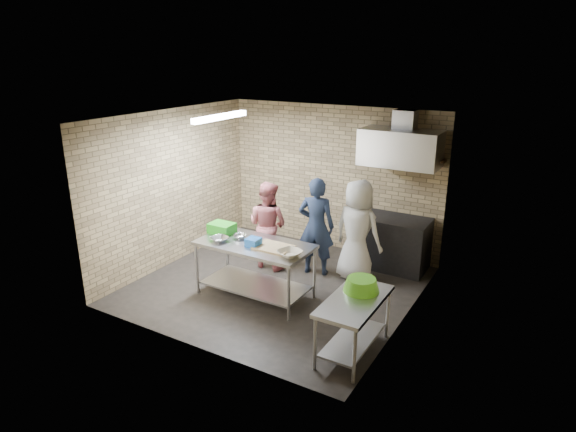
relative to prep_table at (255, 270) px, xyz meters
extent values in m
plane|color=black|center=(0.10, 0.45, -0.44)|extent=(4.20, 4.20, 0.00)
plane|color=black|center=(0.10, 0.45, 2.26)|extent=(4.20, 4.20, 0.00)
cube|color=tan|center=(0.10, 2.45, 0.91)|extent=(4.20, 0.06, 2.70)
cube|color=tan|center=(0.10, -1.55, 0.91)|extent=(4.20, 0.06, 2.70)
cube|color=tan|center=(-2.00, 0.45, 0.91)|extent=(0.06, 4.00, 2.70)
cube|color=tan|center=(2.20, 0.45, 0.91)|extent=(0.06, 4.00, 2.70)
cube|color=#A9AAAF|center=(0.00, 0.00, 0.00)|extent=(1.74, 0.87, 0.87)
cube|color=silver|center=(1.90, -0.65, -0.06)|extent=(0.60, 1.20, 0.75)
cube|color=black|center=(1.45, 2.10, 0.01)|extent=(1.20, 0.70, 0.90)
cube|color=silver|center=(1.45, 2.15, 1.66)|extent=(1.30, 0.60, 0.60)
cube|color=#A5A8AD|center=(1.45, 2.30, 2.11)|extent=(0.35, 0.30, 0.30)
cube|color=#3F2B19|center=(1.75, 2.34, 1.48)|extent=(0.80, 0.20, 0.04)
cube|color=white|center=(-0.90, 0.45, 2.20)|extent=(0.10, 1.25, 0.08)
cube|color=green|center=(-0.70, 0.12, 0.51)|extent=(0.39, 0.29, 0.15)
cube|color=blue|center=(0.05, -0.10, 0.50)|extent=(0.19, 0.19, 0.13)
cube|color=tan|center=(0.35, -0.02, 0.45)|extent=(0.53, 0.41, 0.03)
imported|color=silver|center=(-0.50, -0.20, 0.47)|extent=(0.35, 0.35, 0.07)
imported|color=silver|center=(-0.30, 0.05, 0.47)|extent=(0.26, 0.26, 0.06)
imported|color=beige|center=(0.70, -0.15, 0.48)|extent=(0.43, 0.43, 0.08)
cylinder|color=#B22619|center=(1.50, 2.34, 1.59)|extent=(0.07, 0.07, 0.18)
imported|color=black|center=(0.41, 1.22, 0.40)|extent=(0.69, 0.54, 1.67)
imported|color=#C0656C|center=(-0.44, 1.05, 0.33)|extent=(0.77, 0.61, 1.53)
imported|color=silver|center=(1.10, 1.34, 0.41)|extent=(0.90, 0.67, 1.69)
camera|label=1|loc=(3.91, -5.68, 3.19)|focal=30.79mm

